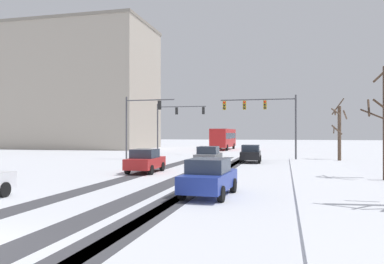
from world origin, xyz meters
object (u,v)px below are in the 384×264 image
object	(u,v)px
car_red_third	(145,161)
car_blue_fourth	(209,177)
bus_oncoming	(223,137)
car_black_lead	(251,154)
traffic_signal_near_right	(265,112)
traffic_signal_near_left	(139,117)
traffic_signal_far_left	(174,118)
car_grey_second	(208,156)
office_building_far_left_block	(85,87)
bare_tree_sidewalk_mid	(384,117)
bare_tree_sidewalk_far	(339,130)

from	to	relation	value
car_red_third	car_blue_fourth	bearing A→B (deg)	-54.22
car_red_third	car_blue_fourth	xyz separation A→B (m)	(6.12, -8.49, 0.00)
car_red_third	bus_oncoming	bearing A→B (deg)	90.79
bus_oncoming	car_black_lead	bearing A→B (deg)	-75.68
traffic_signal_near_right	car_blue_fourth	size ratio (longest dim) A/B	1.81
traffic_signal_near_left	traffic_signal_far_left	xyz separation A→B (m)	(0.81, 10.12, 0.28)
traffic_signal_near_right	car_grey_second	world-z (taller)	traffic_signal_near_right
traffic_signal_far_left	car_grey_second	bearing A→B (deg)	-64.67
bus_oncoming	office_building_far_left_block	distance (m)	26.83
bare_tree_sidewalk_mid	office_building_far_left_block	size ratio (longest dim) A/B	0.28
car_blue_fourth	bare_tree_sidewalk_far	distance (m)	25.47
traffic_signal_near_left	office_building_far_left_block	distance (m)	33.05
traffic_signal_near_right	office_building_far_left_block	size ratio (longest dim) A/B	0.32
bare_tree_sidewalk_mid	bus_oncoming	bearing A→B (deg)	112.04
car_black_lead	car_grey_second	bearing A→B (deg)	-122.48
traffic_signal_near_right	car_red_third	size ratio (longest dim) A/B	1.82
car_black_lead	bus_oncoming	size ratio (longest dim) A/B	0.38
car_black_lead	car_blue_fourth	world-z (taller)	same
bus_oncoming	bare_tree_sidewalk_mid	world-z (taller)	bare_tree_sidewalk_mid
car_grey_second	bare_tree_sidewalk_mid	distance (m)	13.76
car_grey_second	car_red_third	bearing A→B (deg)	-117.47
bus_oncoming	bare_tree_sidewalk_far	bearing A→B (deg)	-55.42
car_black_lead	bus_oncoming	xyz separation A→B (m)	(-6.72, 26.35, 1.18)
bus_oncoming	traffic_signal_near_left	bearing A→B (deg)	-101.06
car_black_lead	car_grey_second	size ratio (longest dim) A/B	1.01
car_black_lead	car_red_third	xyz separation A→B (m)	(-6.21, -10.88, 0.00)
traffic_signal_near_right	car_grey_second	xyz separation A→B (m)	(-4.11, -8.23, -4.02)
bus_oncoming	bare_tree_sidewalk_far	xyz separation A→B (m)	(15.00, -21.77, 1.03)
traffic_signal_near_right	bare_tree_sidewalk_mid	bearing A→B (deg)	-63.36
bare_tree_sidewalk_mid	traffic_signal_far_left	bearing A→B (deg)	129.94
traffic_signal_near_left	bus_oncoming	xyz separation A→B (m)	(4.86, 24.86, -2.39)
traffic_signal_far_left	car_black_lead	bearing A→B (deg)	-47.14
traffic_signal_far_left	car_red_third	bearing A→B (deg)	-78.53
traffic_signal_far_left	car_grey_second	world-z (taller)	traffic_signal_far_left
bare_tree_sidewalk_mid	traffic_signal_near_right	bearing A→B (deg)	116.64
bare_tree_sidewalk_mid	bare_tree_sidewalk_far	world-z (taller)	bare_tree_sidewalk_mid
car_blue_fourth	car_red_third	bearing A→B (deg)	125.78
car_grey_second	bare_tree_sidewalk_far	distance (m)	14.83
traffic_signal_far_left	bare_tree_sidewalk_far	world-z (taller)	traffic_signal_far_left
car_blue_fourth	office_building_far_left_block	size ratio (longest dim) A/B	0.17
car_red_third	bus_oncoming	size ratio (longest dim) A/B	0.38
traffic_signal_near_left	bare_tree_sidewalk_far	bearing A→B (deg)	8.85
car_red_third	bare_tree_sidewalk_far	xyz separation A→B (m)	(14.49, 15.46, 2.20)
traffic_signal_near_left	bare_tree_sidewalk_mid	bearing A→B (deg)	-32.83
car_black_lead	bus_oncoming	distance (m)	27.22
car_blue_fourth	bare_tree_sidewalk_mid	size ratio (longest dim) A/B	0.62
car_blue_fourth	traffic_signal_near_right	bearing A→B (deg)	87.06
car_grey_second	car_black_lead	bearing A→B (deg)	57.52
bus_oncoming	bare_tree_sidewalk_mid	distance (m)	40.91
car_grey_second	office_building_far_left_block	distance (m)	43.90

